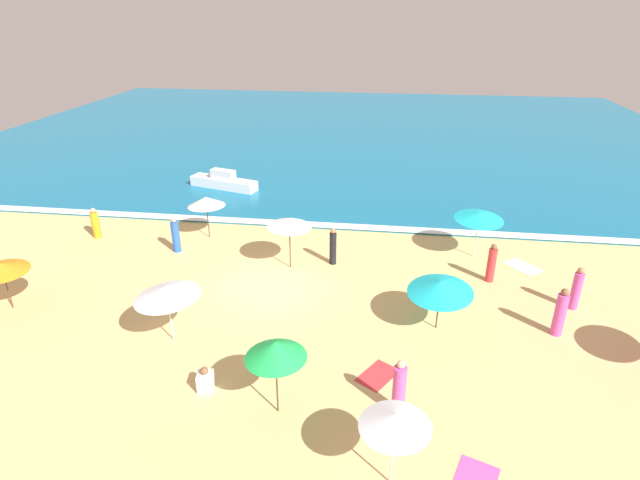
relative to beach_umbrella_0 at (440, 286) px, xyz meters
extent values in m
plane|color=#D8B775|center=(-6.36, 2.04, -1.66)|extent=(60.00, 60.00, 0.00)
cube|color=#146B93|center=(-6.36, 30.04, -1.61)|extent=(60.00, 44.00, 0.10)
cube|color=white|center=(-6.36, 8.34, -1.56)|extent=(57.00, 0.70, 0.01)
cylinder|color=#4C3823|center=(0.00, 0.00, -0.74)|extent=(0.05, 0.05, 1.84)
cone|color=#19B7C6|center=(0.00, 0.00, 0.00)|extent=(3.06, 3.07, 0.67)
cylinder|color=silver|center=(-8.89, -1.92, -0.65)|extent=(0.05, 0.05, 2.02)
cone|color=white|center=(-8.89, -1.92, 0.21)|extent=(2.55, 2.53, 0.58)
cylinder|color=#4C3823|center=(-10.45, 6.36, -0.65)|extent=(0.05, 0.05, 2.02)
cone|color=white|center=(-10.45, 6.36, 0.18)|extent=(2.54, 2.54, 0.52)
cylinder|color=silver|center=(2.09, 5.94, -0.63)|extent=(0.05, 0.05, 2.07)
cone|color=#19B7C6|center=(2.09, 5.94, 0.30)|extent=(2.76, 2.77, 0.47)
cylinder|color=#4C3823|center=(-5.92, 3.78, -0.54)|extent=(0.05, 0.05, 2.23)
cone|color=white|center=(-5.92, 3.78, 0.44)|extent=(2.10, 2.09, 0.44)
cylinder|color=silver|center=(-1.53, -6.65, -0.63)|extent=(0.05, 0.05, 2.07)
cone|color=white|center=(-1.53, -6.65, 0.28)|extent=(2.25, 2.24, 0.42)
cylinder|color=#4C3823|center=(-4.66, -4.72, -0.52)|extent=(0.05, 0.05, 2.28)
cone|color=green|center=(-4.66, -4.72, 0.43)|extent=(2.00, 2.00, 0.52)
cylinder|color=#4C3823|center=(-15.65, -0.82, -0.75)|extent=(0.05, 0.05, 1.82)
cone|color=orange|center=(-15.65, -0.82, 0.04)|extent=(2.64, 2.64, 0.42)
cylinder|color=#D84CA5|center=(5.15, 1.98, -0.92)|extent=(0.46, 0.46, 1.48)
sphere|color=#9E6B47|center=(5.15, 1.98, -0.08)|extent=(0.24, 0.24, 0.24)
cylinder|color=orange|center=(-15.84, 5.57, -1.01)|extent=(0.51, 0.51, 1.30)
sphere|color=#DBA884|center=(-15.84, 5.57, -0.25)|extent=(0.24, 0.24, 0.24)
cylinder|color=#D84CA5|center=(-1.36, -4.31, -0.89)|extent=(0.51, 0.51, 1.54)
sphere|color=#DBA884|center=(-1.36, -4.31, -0.02)|extent=(0.23, 0.23, 0.23)
cylinder|color=blue|center=(-11.39, 4.62, -0.94)|extent=(0.44, 0.44, 1.44)
sphere|color=#DBA884|center=(-11.39, 4.62, -0.12)|extent=(0.22, 0.22, 0.22)
cube|color=white|center=(-6.95, -4.14, -1.37)|extent=(0.51, 0.51, 0.57)
sphere|color=brown|center=(-6.95, -4.14, -0.98)|extent=(0.24, 0.24, 0.24)
cylinder|color=#D84CA5|center=(4.07, 0.17, -0.89)|extent=(0.53, 0.53, 1.55)
sphere|color=brown|center=(4.07, 0.17, 0.00)|extent=(0.25, 0.25, 0.25)
cylinder|color=black|center=(-4.15, 4.37, -0.93)|extent=(0.42, 0.42, 1.46)
sphere|color=#9E6B47|center=(-4.15, 4.37, -0.10)|extent=(0.23, 0.23, 0.23)
cylinder|color=red|center=(2.40, 3.70, -0.94)|extent=(0.46, 0.46, 1.44)
sphere|color=brown|center=(2.40, 3.70, -0.11)|extent=(0.24, 0.24, 0.24)
cube|color=white|center=(4.07, 5.17, -1.65)|extent=(1.66, 1.72, 0.01)
cube|color=red|center=(-1.95, -2.85, -1.65)|extent=(1.42, 1.56, 0.01)
cube|color=white|center=(-11.90, 13.32, -1.26)|extent=(4.42, 2.12, 0.59)
cube|color=silver|center=(-11.90, 13.32, -0.69)|extent=(1.61, 0.97, 0.55)
camera|label=1|loc=(-2.03, -15.34, 8.64)|focal=28.50mm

